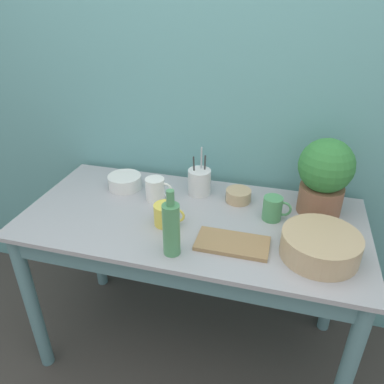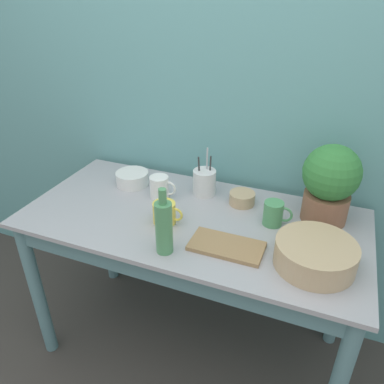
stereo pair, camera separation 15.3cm
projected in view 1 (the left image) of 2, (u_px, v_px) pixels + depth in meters
The scene contains 12 objects.
wall_back at pixel (215, 98), 1.73m from camera, with size 6.00×0.05×2.40m.
counter_table at pixel (190, 248), 1.63m from camera, with size 1.44×0.69×0.80m.
potted_plant at pixel (325, 175), 1.54m from camera, with size 0.23×0.23×0.33m.
bowl_wash_large at pixel (320, 245), 1.34m from camera, with size 0.28×0.28×0.09m.
bottle_tall at pixel (171, 228), 1.32m from camera, with size 0.06×0.06×0.26m.
mug_green at pixel (273, 208), 1.55m from camera, with size 0.12×0.08×0.10m.
mug_white at pixel (156, 189), 1.69m from camera, with size 0.13×0.09×0.10m.
mug_yellow at pixel (166, 215), 1.52m from camera, with size 0.13×0.09×0.09m.
bowl_small_enamel_white at pixel (125, 182), 1.79m from camera, with size 0.16×0.16×0.06m.
bowl_small_tan at pixel (238, 195), 1.69m from camera, with size 0.11×0.11×0.05m.
utensil_cup at pixel (199, 182), 1.73m from camera, with size 0.11×0.11×0.22m.
tray_board at pixel (232, 243), 1.41m from camera, with size 0.27×0.14×0.02m.
Camera 1 is at (0.35, -0.94, 1.67)m, focal length 35.00 mm.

